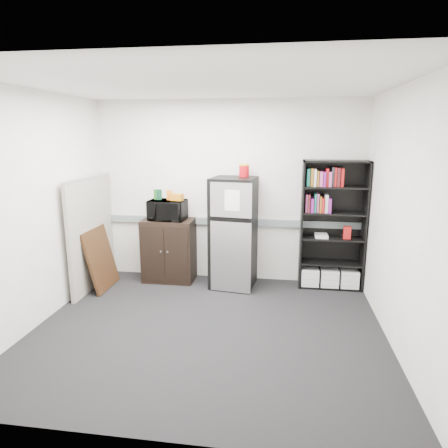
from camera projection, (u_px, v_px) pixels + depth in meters
The scene contains 18 objects.
floor at pixel (208, 329), 4.61m from camera, with size 4.00×4.00×0.00m, color black.
wall_back at pixel (228, 192), 6.00m from camera, with size 4.00×0.02×2.70m, color silver.
wall_right at pixel (401, 220), 4.03m from camera, with size 0.02×3.50×2.70m, color silver.
wall_left at pixel (36, 210), 4.60m from camera, with size 0.02×3.50×2.70m, color silver.
ceiling at pixel (205, 84), 4.02m from camera, with size 4.00×3.50×0.02m, color white.
electrical_raceway at pixel (228, 222), 6.07m from camera, with size 3.92×0.05×0.10m, color gray.
wall_note at pixel (205, 178), 6.00m from camera, with size 0.14×0.00×0.10m, color white.
bookshelf at pixel (332, 226), 5.71m from camera, with size 0.90×0.34×1.85m.
cubicle_partition at pixel (91, 233), 5.74m from camera, with size 0.06×1.30×1.62m.
cabinet at pixel (169, 250), 6.08m from camera, with size 0.76×0.51×0.95m.
microwave at pixel (167, 210), 5.93m from camera, with size 0.54×0.36×0.30m, color black.
snack_box_a at pixel (157, 195), 5.93m from camera, with size 0.07×0.05×0.15m, color #19581B.
snack_box_b at pixel (159, 195), 5.93m from camera, with size 0.07×0.05×0.15m, color #0B3423.
snack_box_c at pixel (169, 195), 5.91m from camera, with size 0.07×0.05×0.14m, color orange.
snack_bag at pixel (177, 197), 5.85m from camera, with size 0.18×0.10×0.10m, color orange.
refrigerator at pixel (233, 233), 5.79m from camera, with size 0.68×0.71×1.61m.
coffee_can at pixel (244, 170), 5.70m from camera, with size 0.15×0.15×0.20m.
framed_poster at pixel (101, 258), 5.77m from camera, with size 0.25×0.70×0.88m.
Camera 1 is at (0.80, -4.16, 2.20)m, focal length 32.00 mm.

